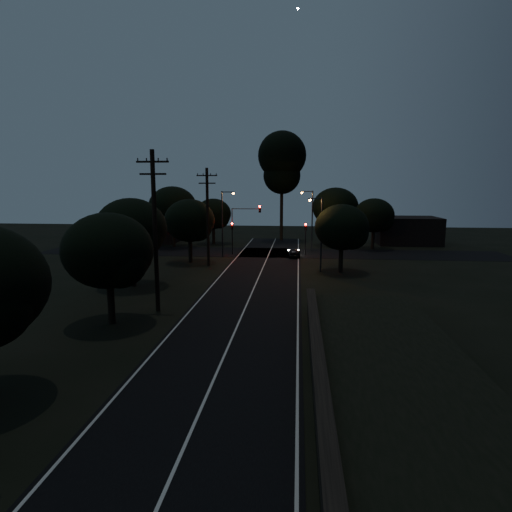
{
  "coord_description": "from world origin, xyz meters",
  "views": [
    {
      "loc": [
        3.67,
        -13.06,
        8.62
      ],
      "look_at": [
        0.0,
        24.0,
        2.5
      ],
      "focal_mm": 30.0,
      "sensor_mm": 36.0,
      "label": 1
    }
  ],
  "objects_px": {
    "signal_mast": "(245,221)",
    "streetlight_b": "(311,216)",
    "signal_right": "(306,233)",
    "streetlight_a": "(224,219)",
    "utility_pole_far": "(208,216)",
    "tall_pine": "(282,162)",
    "car": "(294,252)",
    "signal_left": "(232,232)",
    "utility_pole_mid": "(155,229)",
    "streetlight_c": "(320,229)"
  },
  "relations": [
    {
      "from": "utility_pole_mid",
      "to": "signal_right",
      "type": "height_order",
      "value": "utility_pole_mid"
    },
    {
      "from": "signal_left",
      "to": "streetlight_c",
      "type": "distance_m",
      "value": 14.52
    },
    {
      "from": "utility_pole_mid",
      "to": "streetlight_a",
      "type": "height_order",
      "value": "utility_pole_mid"
    },
    {
      "from": "utility_pole_far",
      "to": "car",
      "type": "relative_size",
      "value": 3.12
    },
    {
      "from": "streetlight_a",
      "to": "streetlight_b",
      "type": "distance_m",
      "value": 12.19
    },
    {
      "from": "utility_pole_far",
      "to": "signal_left",
      "type": "bearing_deg",
      "value": 80.06
    },
    {
      "from": "utility_pole_far",
      "to": "streetlight_b",
      "type": "bearing_deg",
      "value": 46.7
    },
    {
      "from": "car",
      "to": "utility_pole_mid",
      "type": "bearing_deg",
      "value": 65.93
    },
    {
      "from": "utility_pole_mid",
      "to": "streetlight_a",
      "type": "xyz_separation_m",
      "value": [
        0.69,
        23.0,
        -1.1
      ]
    },
    {
      "from": "utility_pole_far",
      "to": "streetlight_a",
      "type": "height_order",
      "value": "utility_pole_far"
    },
    {
      "from": "utility_pole_mid",
      "to": "car",
      "type": "distance_m",
      "value": 26.12
    },
    {
      "from": "signal_right",
      "to": "streetlight_b",
      "type": "relative_size",
      "value": 0.51
    },
    {
      "from": "signal_left",
      "to": "signal_right",
      "type": "xyz_separation_m",
      "value": [
        9.2,
        0.0,
        0.0
      ]
    },
    {
      "from": "streetlight_b",
      "to": "car",
      "type": "distance_m",
      "value": 6.86
    },
    {
      "from": "streetlight_c",
      "to": "utility_pole_mid",
      "type": "bearing_deg",
      "value": -128.26
    },
    {
      "from": "utility_pole_far",
      "to": "streetlight_c",
      "type": "xyz_separation_m",
      "value": [
        11.83,
        -2.0,
        -1.13
      ]
    },
    {
      "from": "signal_left",
      "to": "streetlight_c",
      "type": "bearing_deg",
      "value": -43.76
    },
    {
      "from": "signal_left",
      "to": "streetlight_a",
      "type": "distance_m",
      "value": 2.77
    },
    {
      "from": "streetlight_a",
      "to": "utility_pole_far",
      "type": "bearing_deg",
      "value": -96.59
    },
    {
      "from": "utility_pole_mid",
      "to": "signal_mast",
      "type": "distance_m",
      "value": 25.22
    },
    {
      "from": "tall_pine",
      "to": "signal_left",
      "type": "bearing_deg",
      "value": -110.46
    },
    {
      "from": "signal_left",
      "to": "car",
      "type": "relative_size",
      "value": 1.22
    },
    {
      "from": "utility_pole_mid",
      "to": "tall_pine",
      "type": "distance_m",
      "value": 41.14
    },
    {
      "from": "streetlight_b",
      "to": "streetlight_c",
      "type": "relative_size",
      "value": 1.07
    },
    {
      "from": "utility_pole_far",
      "to": "streetlight_b",
      "type": "xyz_separation_m",
      "value": [
        11.31,
        12.0,
        -0.85
      ]
    },
    {
      "from": "signal_left",
      "to": "tall_pine",
      "type": "bearing_deg",
      "value": 69.54
    },
    {
      "from": "signal_left",
      "to": "car",
      "type": "height_order",
      "value": "signal_left"
    },
    {
      "from": "tall_pine",
      "to": "streetlight_b",
      "type": "relative_size",
      "value": 2.13
    },
    {
      "from": "signal_left",
      "to": "signal_mast",
      "type": "relative_size",
      "value": 0.66
    },
    {
      "from": "streetlight_c",
      "to": "streetlight_b",
      "type": "bearing_deg",
      "value": 92.14
    },
    {
      "from": "signal_mast",
      "to": "streetlight_b",
      "type": "distance_m",
      "value": 9.15
    },
    {
      "from": "streetlight_a",
      "to": "streetlight_b",
      "type": "xyz_separation_m",
      "value": [
        10.61,
        6.0,
        0.0
      ]
    },
    {
      "from": "utility_pole_far",
      "to": "tall_pine",
      "type": "xyz_separation_m",
      "value": [
        7.0,
        23.0,
        6.82
      ]
    },
    {
      "from": "streetlight_b",
      "to": "utility_pole_far",
      "type": "bearing_deg",
      "value": -133.3
    },
    {
      "from": "signal_mast",
      "to": "streetlight_b",
      "type": "height_order",
      "value": "streetlight_b"
    },
    {
      "from": "streetlight_a",
      "to": "car",
      "type": "xyz_separation_m",
      "value": [
        8.51,
        0.89,
        -4.06
      ]
    },
    {
      "from": "streetlight_a",
      "to": "car",
      "type": "distance_m",
      "value": 9.47
    },
    {
      "from": "signal_right",
      "to": "streetlight_a",
      "type": "xyz_separation_m",
      "value": [
        -9.91,
        -1.99,
        1.8
      ]
    },
    {
      "from": "signal_left",
      "to": "signal_right",
      "type": "distance_m",
      "value": 9.2
    },
    {
      "from": "car",
      "to": "streetlight_a",
      "type": "bearing_deg",
      "value": 2.99
    },
    {
      "from": "signal_mast",
      "to": "streetlight_b",
      "type": "xyz_separation_m",
      "value": [
        8.22,
        4.01,
        0.3
      ]
    },
    {
      "from": "car",
      "to": "streetlight_b",
      "type": "bearing_deg",
      "value": -115.43
    },
    {
      "from": "signal_left",
      "to": "streetlight_b",
      "type": "height_order",
      "value": "streetlight_b"
    },
    {
      "from": "streetlight_a",
      "to": "signal_left",
      "type": "bearing_deg",
      "value": 70.41
    },
    {
      "from": "signal_mast",
      "to": "car",
      "type": "xyz_separation_m",
      "value": [
        6.11,
        -1.1,
        -3.77
      ]
    },
    {
      "from": "signal_mast",
      "to": "car",
      "type": "relative_size",
      "value": 1.86
    },
    {
      "from": "tall_pine",
      "to": "streetlight_c",
      "type": "relative_size",
      "value": 2.27
    },
    {
      "from": "utility_pole_mid",
      "to": "signal_mast",
      "type": "xyz_separation_m",
      "value": [
        3.09,
        24.99,
        -1.4
      ]
    },
    {
      "from": "utility_pole_mid",
      "to": "utility_pole_far",
      "type": "xyz_separation_m",
      "value": [
        0.0,
        17.0,
        -0.25
      ]
    },
    {
      "from": "tall_pine",
      "to": "streetlight_a",
      "type": "xyz_separation_m",
      "value": [
        -6.31,
        -17.0,
        -7.67
      ]
    }
  ]
}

